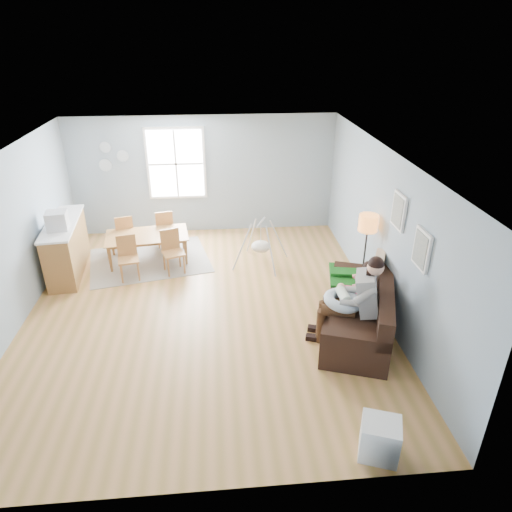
{
  "coord_description": "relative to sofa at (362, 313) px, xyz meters",
  "views": [
    {
      "loc": [
        0.29,
        -6.72,
        4.39
      ],
      "look_at": [
        0.89,
        -0.01,
        1.0
      ],
      "focal_mm": 32.0,
      "sensor_mm": 36.0,
      "label": 1
    }
  ],
  "objects": [
    {
      "name": "room",
      "position": [
        -2.51,
        0.83,
        2.1
      ],
      "size": [
        8.4,
        9.4,
        3.9
      ],
      "color": "#A87C3B"
    },
    {
      "name": "window",
      "position": [
        -3.11,
        4.29,
        1.33
      ],
      "size": [
        1.32,
        0.08,
        1.62
      ],
      "color": "white",
      "rests_on": "room"
    },
    {
      "name": "pictures",
      "position": [
        0.45,
        -0.22,
        1.53
      ],
      "size": [
        0.05,
        1.34,
        0.74
      ],
      "color": "white",
      "rests_on": "room"
    },
    {
      "name": "wall_plates",
      "position": [
        -4.52,
        4.3,
        1.51
      ],
      "size": [
        0.67,
        0.02,
        0.66
      ],
      "color": "#9EB0BE",
      "rests_on": "room"
    },
    {
      "name": "sofa",
      "position": [
        0.0,
        0.0,
        0.0
      ],
      "size": [
        1.65,
        2.45,
        0.91
      ],
      "color": "black",
      "rests_on": "room"
    },
    {
      "name": "green_throw",
      "position": [
        0.16,
        0.74,
        0.26
      ],
      "size": [
        1.17,
        1.02,
        0.04
      ],
      "primitive_type": "cube",
      "rotation": [
        0.0,
        0.0,
        -0.2
      ],
      "color": "#15601D",
      "rests_on": "sofa"
    },
    {
      "name": "beige_pillow",
      "position": [
        0.37,
        0.48,
        0.5
      ],
      "size": [
        0.36,
        0.55,
        0.53
      ],
      "primitive_type": "cube",
      "rotation": [
        0.0,
        0.0,
        -0.42
      ],
      "color": "beige",
      "rests_on": "sofa"
    },
    {
      "name": "father",
      "position": [
        -0.24,
        -0.26,
        0.47
      ],
      "size": [
        1.13,
        0.73,
        1.49
      ],
      "color": "gray",
      "rests_on": "sofa"
    },
    {
      "name": "nursing_pillow",
      "position": [
        -0.4,
        -0.2,
        0.38
      ],
      "size": [
        0.71,
        0.7,
        0.24
      ],
      "primitive_type": "torus",
      "rotation": [
        0.0,
        0.14,
        -0.22
      ],
      "color": "silver",
      "rests_on": "father"
    },
    {
      "name": "infant",
      "position": [
        -0.4,
        -0.16,
        0.49
      ],
      "size": [
        0.16,
        0.43,
        0.16
      ],
      "color": "silver",
      "rests_on": "nursing_pillow"
    },
    {
      "name": "toddler",
      "position": [
        -0.01,
        0.23,
        0.45
      ],
      "size": [
        0.6,
        0.39,
        0.9
      ],
      "color": "silver",
      "rests_on": "sofa"
    },
    {
      "name": "floor_lamp",
      "position": [
        0.29,
        0.99,
        0.99
      ],
      "size": [
        0.32,
        0.32,
        1.59
      ],
      "color": "black",
      "rests_on": "room"
    },
    {
      "name": "storage_cube",
      "position": [
        -0.51,
        -2.37,
        -0.08
      ],
      "size": [
        0.53,
        0.51,
        0.48
      ],
      "color": "white",
      "rests_on": "room"
    },
    {
      "name": "rug",
      "position": [
        -3.69,
        2.79,
        -0.32
      ],
      "size": [
        2.72,
        2.28,
        0.01
      ],
      "primitive_type": "cube",
      "rotation": [
        0.0,
        0.0,
        0.22
      ],
      "color": "gray",
      "rests_on": "room"
    },
    {
      "name": "dining_table",
      "position": [
        -3.69,
        2.79,
        -0.03
      ],
      "size": [
        1.76,
        1.13,
        0.58
      ],
      "primitive_type": "imported",
      "rotation": [
        0.0,
        0.0,
        0.13
      ],
      "color": "brown",
      "rests_on": "rug"
    },
    {
      "name": "chair_sw",
      "position": [
        -3.98,
        2.12,
        0.16
      ],
      "size": [
        0.46,
        0.46,
        0.86
      ],
      "color": "#A46F38",
      "rests_on": "rug"
    },
    {
      "name": "chair_se",
      "position": [
        -3.15,
        2.31,
        0.17
      ],
      "size": [
        0.5,
        0.5,
        0.87
      ],
      "color": "#A46F38",
      "rests_on": "rug"
    },
    {
      "name": "chair_nw",
      "position": [
        -4.23,
        3.28,
        0.15
      ],
      "size": [
        0.48,
        0.48,
        0.85
      ],
      "color": "#A46F38",
      "rests_on": "rug"
    },
    {
      "name": "chair_ne",
      "position": [
        -3.4,
        3.46,
        0.16
      ],
      "size": [
        0.46,
        0.46,
        0.86
      ],
      "color": "#A46F38",
      "rests_on": "rug"
    },
    {
      "name": "counter",
      "position": [
        -5.21,
        2.49,
        0.21
      ],
      "size": [
        0.74,
        1.94,
        1.06
      ],
      "color": "brown",
      "rests_on": "room"
    },
    {
      "name": "monitor",
      "position": [
        -5.16,
        2.13,
        0.91
      ],
      "size": [
        0.4,
        0.39,
        0.34
      ],
      "color": "silver",
      "rests_on": "counter"
    },
    {
      "name": "baby_swing",
      "position": [
        -1.38,
        2.42,
        0.1
      ],
      "size": [
        1.21,
        1.22,
        0.94
      ],
      "color": "silver",
      "rests_on": "room"
    }
  ]
}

